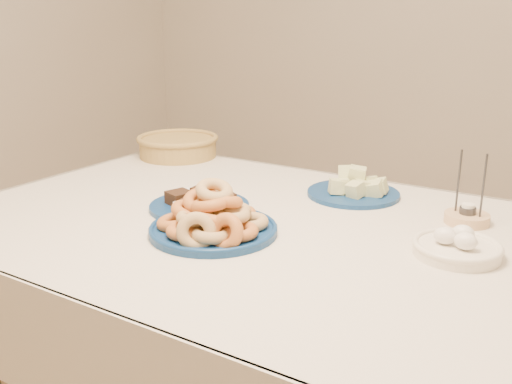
# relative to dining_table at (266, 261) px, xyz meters

# --- Properties ---
(dining_table) EXTENTS (1.71, 1.11, 0.75)m
(dining_table) POSITION_rel_dining_table_xyz_m (0.00, 0.00, 0.00)
(dining_table) COLOR brown
(dining_table) RESTS_ON ground
(donut_platter) EXTENTS (0.42, 0.42, 0.15)m
(donut_platter) POSITION_rel_dining_table_xyz_m (-0.07, -0.13, 0.15)
(donut_platter) COLOR navy
(donut_platter) RESTS_ON dining_table
(melon_plate) EXTENTS (0.30, 0.30, 0.09)m
(melon_plate) POSITION_rel_dining_table_xyz_m (0.10, 0.35, 0.13)
(melon_plate) COLOR navy
(melon_plate) RESTS_ON dining_table
(brownie_plate) EXTENTS (0.32, 0.32, 0.05)m
(brownie_plate) POSITION_rel_dining_table_xyz_m (-0.22, 0.01, 0.12)
(brownie_plate) COLOR navy
(brownie_plate) RESTS_ON dining_table
(wicker_basket) EXTENTS (0.41, 0.41, 0.08)m
(wicker_basket) POSITION_rel_dining_table_xyz_m (-0.68, 0.46, 0.15)
(wicker_basket) COLOR olive
(wicker_basket) RESTS_ON dining_table
(candle_holder) EXTENTS (0.14, 0.14, 0.19)m
(candle_holder) POSITION_rel_dining_table_xyz_m (0.44, 0.28, 0.12)
(candle_holder) COLOR tan
(candle_holder) RESTS_ON dining_table
(egg_bowl) EXTENTS (0.20, 0.20, 0.07)m
(egg_bowl) POSITION_rel_dining_table_xyz_m (0.47, 0.05, 0.13)
(egg_bowl) COLOR #EFE4CF
(egg_bowl) RESTS_ON dining_table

